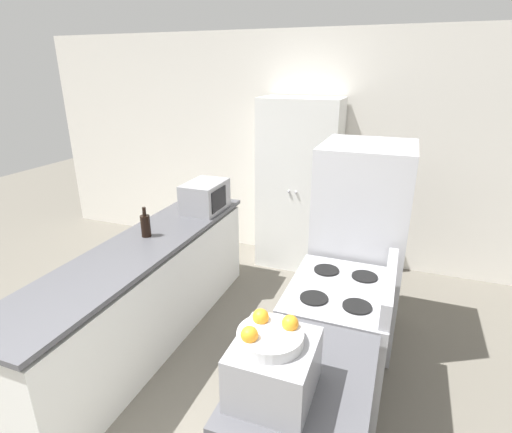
# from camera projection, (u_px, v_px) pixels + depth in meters

# --- Properties ---
(wall_back) EXTENTS (7.00, 0.06, 2.60)m
(wall_back) POSITION_uv_depth(u_px,v_px,m) (306.00, 150.00, 4.63)
(wall_back) COLOR silver
(wall_back) RESTS_ON ground_plane
(counter_left) EXTENTS (0.60, 2.68, 0.89)m
(counter_left) POSITION_uv_depth(u_px,v_px,m) (145.00, 296.00, 3.30)
(counter_left) COLOR silver
(counter_left) RESTS_ON ground_plane
(pantry_cabinet) EXTENTS (0.87, 0.53, 1.91)m
(pantry_cabinet) POSITION_uv_depth(u_px,v_px,m) (299.00, 186.00, 4.49)
(pantry_cabinet) COLOR white
(pantry_cabinet) RESTS_ON ground_plane
(stove) EXTENTS (0.66, 0.79, 1.05)m
(stove) POSITION_uv_depth(u_px,v_px,m) (336.00, 344.00, 2.69)
(stove) COLOR #9E9EA3
(stove) RESTS_ON ground_plane
(refrigerator) EXTENTS (0.71, 0.75, 1.67)m
(refrigerator) POSITION_uv_depth(u_px,v_px,m) (360.00, 246.00, 3.26)
(refrigerator) COLOR #B7B7BC
(refrigerator) RESTS_ON ground_plane
(microwave) EXTENTS (0.33, 0.48, 0.28)m
(microwave) POSITION_uv_depth(u_px,v_px,m) (205.00, 196.00, 3.87)
(microwave) COLOR #939399
(microwave) RESTS_ON counter_left
(wine_bottle) EXTENTS (0.08, 0.08, 0.25)m
(wine_bottle) POSITION_uv_depth(u_px,v_px,m) (146.00, 225.00, 3.28)
(wine_bottle) COLOR black
(wine_bottle) RESTS_ON counter_left
(toaster_oven) EXTENTS (0.34, 0.37, 0.25)m
(toaster_oven) POSITION_uv_depth(u_px,v_px,m) (274.00, 368.00, 1.67)
(toaster_oven) COLOR #939399
(toaster_oven) RESTS_ON counter_right
(fruit_bowl) EXTENTS (0.28, 0.28, 0.10)m
(fruit_bowl) POSITION_uv_depth(u_px,v_px,m) (269.00, 335.00, 1.63)
(fruit_bowl) COLOR silver
(fruit_bowl) RESTS_ON toaster_oven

